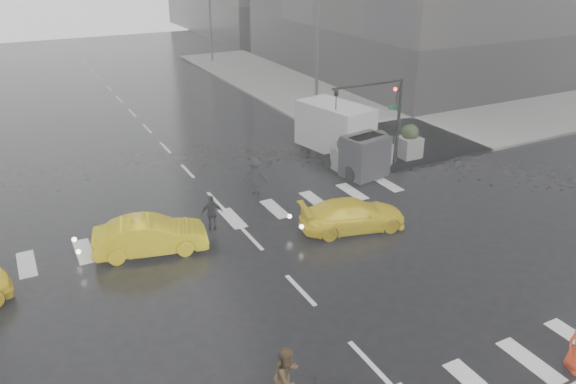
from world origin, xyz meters
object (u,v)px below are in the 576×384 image
traffic_signal_pole (384,106)px  taxi_mid (151,236)px  pedestrian_brown (287,377)px  box_truck (343,135)px

traffic_signal_pole → taxi_mid: traffic_signal_pole is taller
taxi_mid → pedestrian_brown: bearing=-161.1°
box_truck → pedestrian_brown: bearing=-138.0°
taxi_mid → box_truck: size_ratio=0.73×
taxi_mid → box_truck: bearing=-55.7°
pedestrian_brown → taxi_mid: pedestrian_brown is taller
traffic_signal_pole → taxi_mid: (-12.73, -3.22, -2.53)m
traffic_signal_pole → box_truck: bearing=139.5°
traffic_signal_pole → pedestrian_brown: (-11.72, -12.30, -2.35)m
pedestrian_brown → taxi_mid: size_ratio=0.42×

